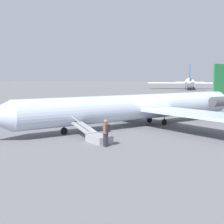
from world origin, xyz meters
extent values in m
plane|color=slate|center=(0.00, 0.00, 0.00)|extent=(600.00, 600.00, 0.00)
cylinder|color=silver|center=(0.00, 0.00, 1.73)|extent=(22.04, 10.29, 2.23)
cube|color=#1E6B38|center=(-11.43, 4.42, 4.08)|extent=(2.98, 1.29, 3.57)
cube|color=silver|center=(-11.72, 4.53, 1.95)|extent=(3.50, 6.31, 0.11)
cube|color=silver|center=(1.06, 5.91, 1.56)|extent=(6.78, 10.21, 0.22)
cube|color=silver|center=(-3.19, -5.09, 1.56)|extent=(6.78, 10.21, 0.22)
cylinder|color=#4C4C51|center=(-8.55, 4.99, 1.90)|extent=(2.86, 1.90, 1.00)
cylinder|color=#4C4C51|center=(-9.68, 2.06, 1.90)|extent=(2.86, 1.90, 1.00)
cylinder|color=black|center=(6.90, -2.67, 0.28)|extent=(0.57, 0.33, 0.55)
cylinder|color=#4C4C51|center=(6.90, -2.67, 0.64)|extent=(0.10, 0.10, 0.17)
cylinder|color=black|center=(-1.76, 1.76, 0.28)|extent=(0.57, 0.33, 0.55)
cylinder|color=#4C4C51|center=(-1.76, 1.76, 0.64)|extent=(0.10, 0.10, 0.17)
cylinder|color=black|center=(-2.49, -0.12, 0.28)|extent=(0.57, 0.33, 0.55)
cylinder|color=#4C4C51|center=(-2.49, -0.12, 0.64)|extent=(0.10, 0.10, 0.17)
cylinder|color=white|center=(-96.61, -29.72, 2.61)|extent=(33.81, 14.74, 3.36)
cone|color=white|center=(-114.70, -36.12, 2.61)|extent=(4.59, 4.34, 3.30)
cone|color=white|center=(-78.21, -23.20, 2.61)|extent=(5.22, 4.56, 3.30)
cube|color=#145193|center=(-79.03, -23.49, 6.14)|extent=(4.53, 1.82, 5.38)
cube|color=white|center=(-78.59, -23.34, 2.94)|extent=(5.04, 9.55, 0.17)
cube|color=white|center=(-91.99, -37.59, 2.35)|extent=(9.93, 15.52, 0.34)
cube|color=white|center=(-97.97, -20.69, 2.35)|extent=(9.93, 15.52, 0.34)
cylinder|color=black|center=(-107.24, -33.48, 0.42)|extent=(0.85, 0.47, 0.83)
cylinder|color=#2D2D33|center=(-107.24, -33.48, 0.96)|extent=(0.15, 0.15, 0.26)
cylinder|color=black|center=(-92.84, -29.99, 0.42)|extent=(0.85, 0.47, 0.83)
cylinder|color=#2D2D33|center=(-92.84, -29.99, 0.96)|extent=(0.15, 0.15, 0.26)
cylinder|color=black|center=(-93.85, -27.13, 0.42)|extent=(0.85, 0.47, 0.83)
cylinder|color=#2D2D33|center=(-93.85, -27.13, 0.96)|extent=(0.15, 0.15, 0.26)
cube|color=#99999E|center=(7.84, 1.33, 0.25)|extent=(1.67, 2.08, 0.50)
cube|color=#99999E|center=(7.11, -0.53, 0.75)|extent=(1.64, 2.40, 0.62)
cube|color=#99999E|center=(7.53, -0.70, 1.25)|extent=(0.85, 2.09, 0.56)
cube|color=#23232D|center=(8.58, 2.38, 0.42)|extent=(0.29, 0.33, 0.85)
cylinder|color=brown|center=(8.58, 2.38, 1.18)|extent=(0.36, 0.36, 0.65)
sphere|color=#936B4C|center=(8.58, 2.38, 1.62)|extent=(0.24, 0.24, 0.24)
cube|color=black|center=(8.68, 2.64, 1.21)|extent=(0.33, 0.27, 0.44)
camera|label=1|loc=(24.50, 13.44, 4.33)|focal=50.00mm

